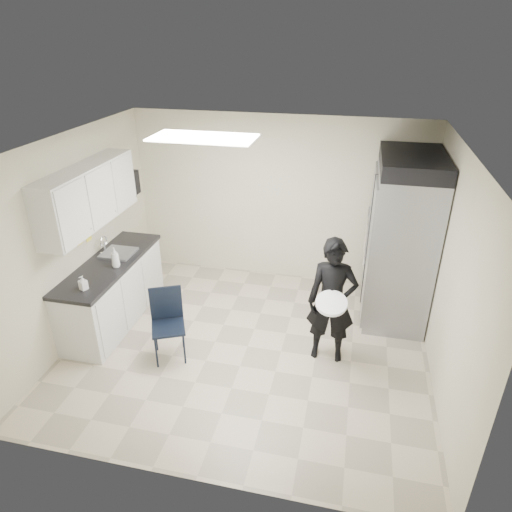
% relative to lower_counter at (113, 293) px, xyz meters
% --- Properties ---
extents(floor, '(4.50, 4.50, 0.00)m').
position_rel_lower_counter_xyz_m(floor, '(1.95, -0.20, -0.43)').
color(floor, '#BBAC93').
rests_on(floor, ground).
extents(ceiling, '(4.50, 4.50, 0.00)m').
position_rel_lower_counter_xyz_m(ceiling, '(1.95, -0.20, 2.17)').
color(ceiling, white).
rests_on(ceiling, back_wall).
extents(back_wall, '(4.50, 0.00, 4.50)m').
position_rel_lower_counter_xyz_m(back_wall, '(1.95, 1.80, 0.87)').
color(back_wall, beige).
rests_on(back_wall, floor).
extents(left_wall, '(0.00, 4.00, 4.00)m').
position_rel_lower_counter_xyz_m(left_wall, '(-0.30, -0.20, 0.87)').
color(left_wall, beige).
rests_on(left_wall, floor).
extents(right_wall, '(0.00, 4.00, 4.00)m').
position_rel_lower_counter_xyz_m(right_wall, '(4.20, -0.20, 0.87)').
color(right_wall, beige).
rests_on(right_wall, floor).
extents(ceiling_panel, '(1.20, 0.60, 0.02)m').
position_rel_lower_counter_xyz_m(ceiling_panel, '(1.35, 0.20, 2.14)').
color(ceiling_panel, white).
rests_on(ceiling_panel, ceiling).
extents(lower_counter, '(0.60, 1.90, 0.86)m').
position_rel_lower_counter_xyz_m(lower_counter, '(0.00, 0.00, 0.00)').
color(lower_counter, silver).
rests_on(lower_counter, floor).
extents(countertop, '(0.64, 1.95, 0.05)m').
position_rel_lower_counter_xyz_m(countertop, '(0.00, 0.00, 0.46)').
color(countertop, black).
rests_on(countertop, lower_counter).
extents(sink, '(0.42, 0.40, 0.14)m').
position_rel_lower_counter_xyz_m(sink, '(0.02, 0.25, 0.44)').
color(sink, gray).
rests_on(sink, countertop).
extents(faucet, '(0.02, 0.02, 0.24)m').
position_rel_lower_counter_xyz_m(faucet, '(-0.18, 0.25, 0.59)').
color(faucet, silver).
rests_on(faucet, countertop).
extents(upper_cabinets, '(0.35, 1.80, 0.75)m').
position_rel_lower_counter_xyz_m(upper_cabinets, '(-0.13, 0.00, 1.40)').
color(upper_cabinets, silver).
rests_on(upper_cabinets, left_wall).
extents(towel_dispenser, '(0.22, 0.30, 0.35)m').
position_rel_lower_counter_xyz_m(towel_dispenser, '(-0.19, 1.15, 1.19)').
color(towel_dispenser, black).
rests_on(towel_dispenser, left_wall).
extents(notice_sticker_left, '(0.00, 0.12, 0.07)m').
position_rel_lower_counter_xyz_m(notice_sticker_left, '(-0.29, -0.10, 0.79)').
color(notice_sticker_left, yellow).
rests_on(notice_sticker_left, left_wall).
extents(notice_sticker_right, '(0.00, 0.12, 0.07)m').
position_rel_lower_counter_xyz_m(notice_sticker_right, '(-0.29, 0.10, 0.75)').
color(notice_sticker_right, yellow).
rests_on(notice_sticker_right, left_wall).
extents(commercial_fridge, '(0.80, 1.35, 2.10)m').
position_rel_lower_counter_xyz_m(commercial_fridge, '(3.78, 1.07, 0.62)').
color(commercial_fridge, gray).
rests_on(commercial_fridge, floor).
extents(fridge_compressor, '(0.80, 1.35, 0.20)m').
position_rel_lower_counter_xyz_m(fridge_compressor, '(3.78, 1.07, 1.77)').
color(fridge_compressor, black).
rests_on(fridge_compressor, commercial_fridge).
extents(folding_chair, '(0.52, 0.52, 0.88)m').
position_rel_lower_counter_xyz_m(folding_chair, '(1.06, -0.60, 0.01)').
color(folding_chair, black).
rests_on(folding_chair, floor).
extents(man_tuxedo, '(0.59, 0.40, 1.59)m').
position_rel_lower_counter_xyz_m(man_tuxedo, '(2.97, -0.14, 0.37)').
color(man_tuxedo, black).
rests_on(man_tuxedo, floor).
extents(bucket_lid, '(0.36, 0.36, 0.04)m').
position_rel_lower_counter_xyz_m(bucket_lid, '(2.97, -0.39, 0.50)').
color(bucket_lid, silver).
rests_on(bucket_lid, man_tuxedo).
extents(soap_bottle_a, '(0.15, 0.15, 0.27)m').
position_rel_lower_counter_xyz_m(soap_bottle_a, '(0.17, -0.10, 0.62)').
color(soap_bottle_a, silver).
rests_on(soap_bottle_a, countertop).
extents(soap_bottle_b, '(0.11, 0.11, 0.18)m').
position_rel_lower_counter_xyz_m(soap_bottle_b, '(0.08, -0.70, 0.57)').
color(soap_bottle_b, '#AAABB6').
rests_on(soap_bottle_b, countertop).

